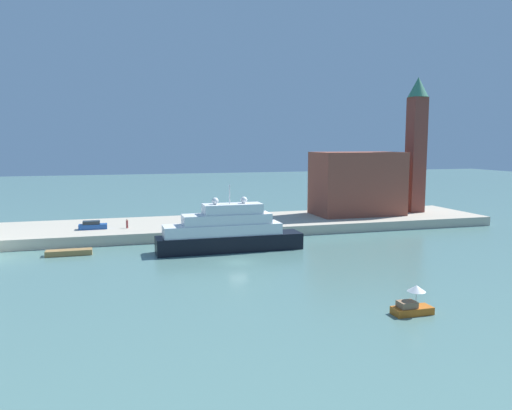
% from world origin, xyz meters
% --- Properties ---
extents(ground, '(400.00, 400.00, 0.00)m').
position_xyz_m(ground, '(0.00, 0.00, 0.00)').
color(ground, slate).
extents(quay_dock, '(110.00, 18.72, 1.74)m').
position_xyz_m(quay_dock, '(0.00, 25.36, 0.87)').
color(quay_dock, '#B7AD99').
rests_on(quay_dock, ground).
extents(large_yacht, '(22.01, 4.44, 9.97)m').
position_xyz_m(large_yacht, '(0.30, 7.63, 2.81)').
color(large_yacht, black).
rests_on(large_yacht, ground).
extents(small_motorboat, '(3.84, 1.74, 2.80)m').
position_xyz_m(small_motorboat, '(10.78, -24.92, 0.99)').
color(small_motorboat, '#C66019').
rests_on(small_motorboat, ground).
extents(work_barge, '(6.40, 1.85, 0.81)m').
position_xyz_m(work_barge, '(-22.51, 10.97, 0.41)').
color(work_barge, olive).
rests_on(work_barge, ground).
extents(harbor_building, '(17.31, 10.04, 12.58)m').
position_xyz_m(harbor_building, '(31.36, 26.50, 8.03)').
color(harbor_building, brown).
rests_on(harbor_building, quay_dock).
extents(bell_tower, '(4.15, 4.15, 27.73)m').
position_xyz_m(bell_tower, '(44.73, 26.63, 16.69)').
color(bell_tower, brown).
rests_on(bell_tower, quay_dock).
extents(parked_car, '(4.59, 1.71, 1.41)m').
position_xyz_m(parked_car, '(-19.55, 22.78, 2.35)').
color(parked_car, '#1E4C99').
rests_on(parked_car, quay_dock).
extents(person_figure, '(0.36, 0.36, 1.56)m').
position_xyz_m(person_figure, '(-13.93, 22.14, 2.46)').
color(person_figure, maroon).
rests_on(person_figure, quay_dock).
extents(mooring_bollard, '(0.50, 0.50, 0.80)m').
position_xyz_m(mooring_bollard, '(6.07, 17.52, 2.14)').
color(mooring_bollard, black).
rests_on(mooring_bollard, quay_dock).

